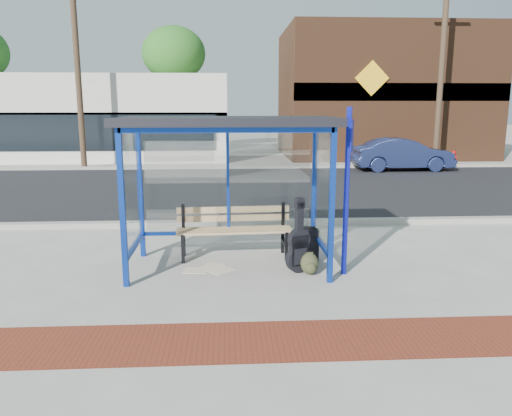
{
  "coord_description": "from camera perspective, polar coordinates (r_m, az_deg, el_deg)",
  "views": [
    {
      "loc": [
        0.0,
        -7.76,
        2.59
      ],
      "look_at": [
        0.45,
        0.2,
        0.95
      ],
      "focal_mm": 35.0,
      "sensor_mm": 36.0,
      "label": 1
    }
  ],
  "objects": [
    {
      "name": "bus_shelter",
      "position": [
        7.85,
        -3.28,
        7.8
      ],
      "size": [
        3.3,
        1.8,
        2.42
      ],
      "color": "#0D2F97",
      "rests_on": "ground"
    },
    {
      "name": "far_sidewalk",
      "position": [
        22.91,
        -3.24,
        5.12
      ],
      "size": [
        60.0,
        4.0,
        0.01
      ],
      "primitive_type": "cube",
      "color": "#B2ADA0",
      "rests_on": "ground"
    },
    {
      "name": "storefront_white",
      "position": [
        27.28,
        -22.84,
        9.48
      ],
      "size": [
        18.0,
        6.04,
        4.0
      ],
      "color": "silver",
      "rests_on": "ground"
    },
    {
      "name": "storefront_brown",
      "position": [
        27.45,
        14.03,
        12.55
      ],
      "size": [
        10.0,
        7.08,
        6.4
      ],
      "color": "#59331E",
      "rests_on": "ground"
    },
    {
      "name": "utility_pole_east",
      "position": [
        23.05,
        20.44,
        14.69
      ],
      "size": [
        1.6,
        0.24,
        8.0
      ],
      "color": "#4C3826",
      "rests_on": "ground"
    },
    {
      "name": "tree_mid",
      "position": [
        30.05,
        -9.38,
        16.93
      ],
      "size": [
        3.6,
        3.6,
        7.03
      ],
      "color": "#4C3826",
      "rests_on": "ground"
    },
    {
      "name": "bench",
      "position": [
        8.63,
        -2.52,
        -2.23
      ],
      "size": [
        1.99,
        0.57,
        0.93
      ],
      "rotation": [
        0.0,
        0.0,
        0.05
      ],
      "color": "black",
      "rests_on": "ground"
    },
    {
      "name": "utility_pole_west",
      "position": [
        22.05,
        -19.72,
        14.91
      ],
      "size": [
        1.6,
        0.24,
        8.0
      ],
      "color": "#4C3826",
      "rests_on": "ground"
    },
    {
      "name": "guitar_bag",
      "position": [
        7.88,
        4.91,
        -4.44
      ],
      "size": [
        0.43,
        0.26,
        1.14
      ],
      "rotation": [
        0.0,
        0.0,
        0.37
      ],
      "color": "black",
      "rests_on": "ground"
    },
    {
      "name": "curb_far",
      "position": [
        21.02,
        -3.24,
        4.68
      ],
      "size": [
        60.0,
        0.25,
        0.12
      ],
      "primitive_type": "cube",
      "color": "gray",
      "rests_on": "ground"
    },
    {
      "name": "brick_paver_strip",
      "position": [
        5.77,
        -3.01,
        -15.0
      ],
      "size": [
        60.0,
        1.0,
        0.01
      ],
      "primitive_type": "cube",
      "color": "maroon",
      "rests_on": "ground"
    },
    {
      "name": "parked_car",
      "position": [
        21.18,
        16.42,
        5.9
      ],
      "size": [
        3.99,
        1.44,
        1.31
      ],
      "primitive_type": "imported",
      "rotation": [
        0.0,
        0.0,
        1.59
      ],
      "color": "navy",
      "rests_on": "ground"
    },
    {
      "name": "suitcase",
      "position": [
        8.51,
        6.01,
        -4.22
      ],
      "size": [
        0.36,
        0.26,
        0.6
      ],
      "rotation": [
        0.0,
        0.0,
        -0.11
      ],
      "color": "black",
      "rests_on": "ground"
    },
    {
      "name": "street_asphalt",
      "position": [
        15.97,
        -3.21,
        2.27
      ],
      "size": [
        60.0,
        10.0,
        0.0
      ],
      "primitive_type": "cube",
      "color": "black",
      "rests_on": "ground"
    },
    {
      "name": "fire_hydrant",
      "position": [
        23.53,
        21.63,
        5.38
      ],
      "size": [
        0.31,
        0.2,
        0.68
      ],
      "rotation": [
        0.0,
        0.0,
        -0.3
      ],
      "color": "#A30E0B",
      "rests_on": "ground"
    },
    {
      "name": "curb_near",
      "position": [
        10.96,
        -3.17,
        -1.75
      ],
      "size": [
        60.0,
        0.25,
        0.12
      ],
      "primitive_type": "cube",
      "color": "gray",
      "rests_on": "ground"
    },
    {
      "name": "tree_right",
      "position": [
        32.41,
        20.27,
        15.99
      ],
      "size": [
        3.6,
        3.6,
        7.03
      ],
      "color": "#4C3826",
      "rests_on": "ground"
    },
    {
      "name": "ground",
      "position": [
        8.18,
        -3.11,
        -6.85
      ],
      "size": [
        120.0,
        120.0,
        0.0
      ],
      "primitive_type": "plane",
      "color": "#B2ADA0",
      "rests_on": "ground"
    },
    {
      "name": "newspaper_a",
      "position": [
        8.25,
        -5.03,
        -6.7
      ],
      "size": [
        0.48,
        0.52,
        0.01
      ],
      "primitive_type": "cube",
      "rotation": [
        0.0,
        0.0,
        1.06
      ],
      "color": "white",
      "rests_on": "ground"
    },
    {
      "name": "newspaper_c",
      "position": [
        8.06,
        -4.06,
        -7.14
      ],
      "size": [
        0.49,
        0.48,
        0.01
      ],
      "primitive_type": "cube",
      "rotation": [
        0.0,
        0.0,
        0.67
      ],
      "color": "white",
      "rests_on": "ground"
    },
    {
      "name": "newspaper_b",
      "position": [
        8.1,
        -6.91,
        -7.1
      ],
      "size": [
        0.42,
        0.35,
        0.01
      ],
      "primitive_type": "cube",
      "rotation": [
        0.0,
        0.0,
        -0.12
      ],
      "color": "white",
      "rests_on": "ground"
    },
    {
      "name": "sign_post",
      "position": [
        7.68,
        10.42,
        2.87
      ],
      "size": [
        0.16,
        0.31,
        2.58
      ],
      "rotation": [
        0.0,
        0.0,
        -0.34
      ],
      "color": "#0C138B",
      "rests_on": "ground"
    },
    {
      "name": "backpack",
      "position": [
        7.88,
        6.17,
        -6.4
      ],
      "size": [
        0.3,
        0.28,
        0.34
      ],
      "rotation": [
        0.0,
        0.0,
        0.08
      ],
      "color": "#2D301A",
      "rests_on": "ground"
    }
  ]
}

